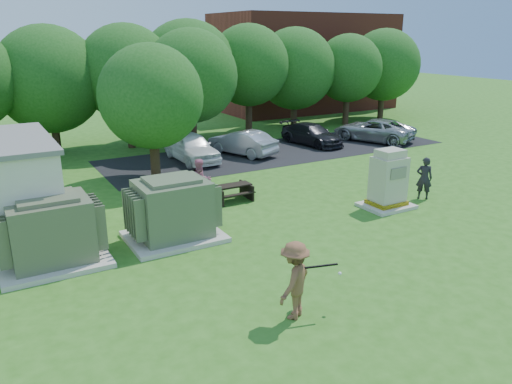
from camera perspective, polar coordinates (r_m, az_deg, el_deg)
ground at (r=14.28m, az=8.12°, el=-9.24°), size 120.00×120.00×0.00m
brick_building at (r=45.23m, az=5.46°, el=14.54°), size 15.00×8.00×8.00m
parking_strip at (r=28.56m, az=2.71°, el=4.68°), size 20.00×6.00×0.01m
transformer_left at (r=15.51m, az=-22.38°, el=-4.31°), size 3.00×2.40×2.07m
transformer_right at (r=16.28m, az=-9.47°, el=-2.13°), size 3.00×2.40×2.07m
generator_cabinet at (r=19.67m, az=14.86°, el=1.07°), size 1.87×1.53×2.28m
picnic_table at (r=19.99m, az=-2.76°, el=0.16°), size 1.54×1.16×0.66m
batter at (r=11.78m, az=4.42°, el=-10.04°), size 1.42×1.25×1.91m
person_by_generator at (r=21.16m, az=18.67°, el=1.51°), size 0.75×0.73×1.73m
person_at_picnic at (r=19.55m, az=-6.33°, el=1.18°), size 0.90×0.72×1.81m
person_walking_right at (r=23.18m, az=15.85°, el=3.11°), size 0.61×1.07×1.71m
car_white at (r=26.42m, az=-7.38°, el=5.13°), size 1.81×4.40×1.49m
car_silver_a at (r=27.63m, az=-1.59°, el=5.67°), size 2.78×4.35×1.35m
car_dark at (r=30.37m, az=6.40°, el=6.56°), size 2.37×4.50×1.24m
car_silver_b at (r=32.06m, az=13.27°, el=6.92°), size 4.08×5.48×1.38m
batting_equipment at (r=11.88m, az=7.27°, el=-8.58°), size 1.23×0.37×0.40m
tree_row at (r=30.15m, az=-11.19°, el=13.05°), size 41.30×13.30×7.30m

